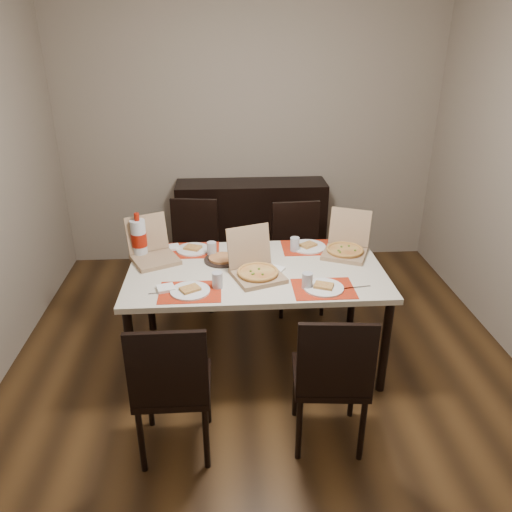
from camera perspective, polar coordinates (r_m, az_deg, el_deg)
name	(u,v)px	position (r m, az deg, el deg)	size (l,w,h in m)	color
ground	(265,368)	(3.82, 1.04, -12.63)	(3.80, 4.00, 0.02)	#472D15
room_walls	(262,120)	(3.52, 0.67, 15.30)	(3.84, 4.02, 2.62)	gray
sideboard	(251,225)	(5.16, -0.53, 3.58)	(1.50, 0.40, 0.90)	black
dining_table	(256,277)	(3.56, 0.00, -2.44)	(1.80, 1.00, 0.75)	beige
chair_near_left	(172,385)	(2.88, -9.60, -14.28)	(0.42, 0.42, 0.93)	black
chair_near_right	(332,376)	(2.93, 8.63, -13.39)	(0.45, 0.45, 0.93)	black
chair_far_left	(193,248)	(4.50, -7.16, 0.94)	(0.47, 0.47, 0.93)	black
chair_far_right	(297,251)	(4.41, 4.76, 0.53)	(0.45, 0.45, 0.93)	black
setting_near_left	(194,288)	(3.26, -7.08, -3.66)	(0.48, 0.30, 0.11)	#B8230C
setting_near_right	(319,286)	(3.29, 7.26, -3.41)	(0.52, 0.30, 0.11)	#B8230C
setting_far_left	(195,249)	(3.82, -6.96, 0.78)	(0.43, 0.30, 0.11)	#B8230C
setting_far_right	(305,246)	(3.87, 5.61, 1.13)	(0.51, 0.30, 0.11)	#B8230C
napkin_loose	(275,270)	(3.50, 2.20, -1.59)	(0.12, 0.11, 0.02)	white
pizza_box_center	(256,269)	(3.41, 0.01, -1.52)	(0.41, 0.44, 0.32)	#927354
pizza_box_right	(346,247)	(3.81, 10.22, 0.98)	(0.42, 0.44, 0.31)	#927354
pizza_box_left	(153,252)	(3.73, -11.69, 0.41)	(0.42, 0.44, 0.31)	#927354
faina_plate	(222,259)	(3.66, -3.89, -0.36)	(0.27, 0.27, 0.03)	black
dip_bowl	(258,256)	(3.69, 0.22, -0.03)	(0.13, 0.13, 0.03)	white
soda_bottle	(139,239)	(3.76, -13.23, 1.95)	(0.11, 0.11, 0.34)	silver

